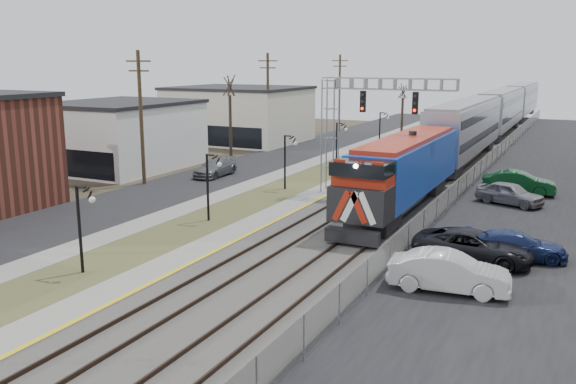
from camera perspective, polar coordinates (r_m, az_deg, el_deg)
The scene contains 21 objects.
street_west at distance 54.10m, azimuth -4.07°, elevation 2.36°, with size 7.00×120.00×0.04m, color black.
sidewalk at distance 51.99m, azimuth 0.22°, elevation 2.01°, with size 2.00×120.00×0.08m, color gray.
grass_median at distance 50.76m, azimuth 3.26°, elevation 1.73°, with size 4.00×120.00×0.06m, color #4A502B.
platform at distance 49.67m, azimuth 6.44°, elevation 1.54°, with size 2.00×120.00×0.24m, color gray.
ballast_bed at distance 48.23m, azimuth 12.03°, elevation 1.01°, with size 8.00×120.00×0.20m, color #595651.
platform_edge at distance 49.36m, azimuth 7.41°, elevation 1.60°, with size 0.24×120.00×0.01m, color gold.
track_near at distance 48.72m, azimuth 9.76°, elevation 1.42°, with size 1.58×120.00×0.15m.
track_far at distance 47.86m, azimuth 13.77°, elevation 1.05°, with size 1.58×120.00×0.15m.
train at distance 72.87m, azimuth 18.47°, elevation 6.61°, with size 3.00×85.85×5.33m.
signal_gantry at distance 41.63m, azimuth 6.18°, elevation 7.10°, with size 9.00×1.07×8.15m.
lampposts at distance 35.89m, azimuth -7.27°, elevation 0.46°, with size 0.14×62.14×4.00m.
utility_poles at distance 47.03m, azimuth -13.58°, elevation 6.69°, with size 0.28×80.28×10.00m.
fence at distance 47.27m, azimuth 16.99°, elevation 1.38°, with size 0.04×120.00×1.60m, color gray.
buildings_west at distance 51.08m, azimuth -19.67°, elevation 4.49°, with size 14.00×67.00×7.00m.
bare_trees at distance 57.65m, azimuth -3.14°, elevation 5.68°, with size 12.30×42.30×5.95m.
car_lot_b at distance 25.82m, azimuth 14.83°, elevation -7.33°, with size 1.69×4.86×1.60m, color silver.
car_lot_c at distance 29.68m, azimuth 16.92°, elevation -4.97°, with size 2.51×5.44×1.51m, color black.
car_lot_d at distance 30.81m, azimuth 20.56°, elevation -4.77°, with size 1.88×4.61×1.34m, color navy.
car_lot_e at distance 42.22m, azimuth 20.05°, elevation -0.17°, with size 1.74×4.32×1.47m, color gray.
car_lot_f at distance 45.73m, azimuth 20.77°, elevation 0.77°, with size 1.71×4.92×1.62m, color #0D411C.
car_street_b at distance 49.85m, azimuth -6.83°, elevation 2.24°, with size 1.93×4.75×1.38m, color slate.
Camera 1 is at (15.56, -10.92, 9.26)m, focal length 38.00 mm.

